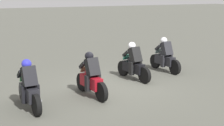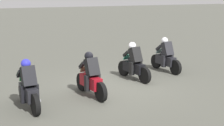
% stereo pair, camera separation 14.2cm
% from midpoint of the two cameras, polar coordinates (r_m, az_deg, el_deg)
% --- Properties ---
extents(ground_plane, '(120.00, 120.00, 0.00)m').
position_cam_midpoint_polar(ground_plane, '(12.16, 0.77, -4.19)').
color(ground_plane, '#4D4E45').
extents(rider_lane_a, '(2.04, 0.55, 1.51)m').
position_cam_midpoint_polar(rider_lane_a, '(14.55, 9.67, 0.96)').
color(rider_lane_a, black).
rests_on(rider_lane_a, ground_plane).
extents(rider_lane_b, '(2.04, 0.59, 1.51)m').
position_cam_midpoint_polar(rider_lane_b, '(13.04, 4.17, -0.24)').
color(rider_lane_b, black).
rests_on(rider_lane_b, ground_plane).
extents(rider_lane_c, '(2.04, 0.57, 1.51)m').
position_cam_midpoint_polar(rider_lane_c, '(11.00, -3.36, -2.64)').
color(rider_lane_c, black).
rests_on(rider_lane_c, ground_plane).
extents(rider_lane_d, '(2.04, 0.55, 1.51)m').
position_cam_midpoint_polar(rider_lane_d, '(10.14, -14.04, -4.33)').
color(rider_lane_d, black).
rests_on(rider_lane_d, ground_plane).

